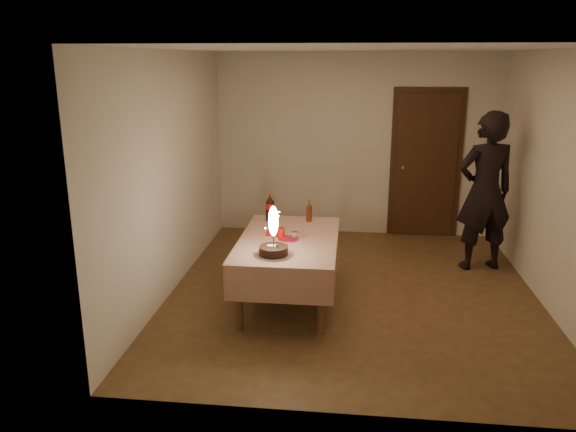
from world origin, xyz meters
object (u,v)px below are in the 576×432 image
Objects in this scene: photographer at (485,192)px; amber_bottle_right at (309,211)px; clear_cup at (295,236)px; cola_bottle at (270,208)px; red_plate at (288,239)px; dining_table at (289,247)px; birthday_cake at (274,244)px; red_cup at (281,233)px.

amber_bottle_right is at bearing -164.86° from photographer.
photographer is (2.16, 1.27, 0.23)m from clear_cup.
photographer is (2.52, 0.58, 0.12)m from cola_bottle.
clear_cup is (0.07, -0.03, 0.04)m from red_plate.
dining_table is at bearing 142.81° from clear_cup.
birthday_cake reaches higher than cola_bottle.
red_cup is at bearing 146.33° from red_plate.
red_cup is 0.31× the size of cola_bottle.
cola_bottle is at bearing -177.24° from amber_bottle_right.
clear_cup is at bearing -28.45° from red_cup.
photographer reaches higher than clear_cup.
amber_bottle_right is at bearing 68.47° from red_cup.
birthday_cake is 5.39× the size of clear_cup.
photographer reaches higher than red_cup.
amber_bottle_right is (0.16, 0.69, 0.11)m from red_plate.
cola_bottle reaches higher than clear_cup.
clear_cup is at bearing -62.52° from cola_bottle.
clear_cup is 0.05× the size of photographer.
red_cup is 0.39× the size of amber_bottle_right.
clear_cup is 0.28× the size of cola_bottle.
photographer reaches higher than amber_bottle_right.
red_plate is at bearing 80.45° from birthday_cake.
clear_cup is (0.07, -0.05, 0.14)m from dining_table.
amber_bottle_right is at bearing 76.85° from red_plate.
clear_cup is 2.52m from photographer.
birthday_cake is at bearing -101.63° from amber_bottle_right.
red_plate is 2.44× the size of clear_cup.
red_plate is (0.09, 0.51, -0.11)m from birthday_cake.
photographer is (2.23, 1.22, 0.37)m from dining_table.
birthday_cake reaches higher than dining_table.
dining_table is 5.42× the size of cola_bottle.
cola_bottle is 0.16× the size of photographer.
red_plate is at bearing 158.89° from clear_cup.
red_cup is 0.18m from clear_cup.
clear_cup reaches higher than dining_table.
cola_bottle is at bearing 117.48° from clear_cup.
red_cup is (-0.09, 0.03, 0.14)m from dining_table.
dining_table is 17.20× the size of red_cup.
red_plate is 2.57m from photographer.
red_cup is at bearing -111.53° from amber_bottle_right.
photographer is (2.07, 0.56, 0.15)m from amber_bottle_right.
red_cup is at bearing -152.84° from photographer.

